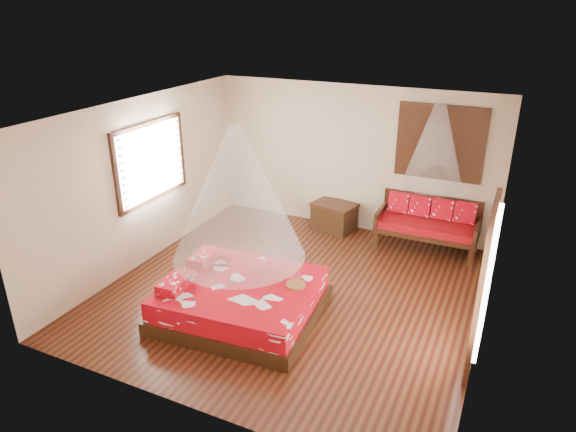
% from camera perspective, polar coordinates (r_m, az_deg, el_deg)
% --- Properties ---
extents(room, '(5.54, 5.54, 2.84)m').
position_cam_1_polar(room, '(7.48, 0.61, 0.89)').
color(room, black).
rests_on(room, ground).
extents(bed, '(2.30, 2.11, 0.64)m').
position_cam_1_polar(bed, '(7.47, -5.33, -9.14)').
color(bed, black).
rests_on(bed, floor).
extents(daybed, '(1.77, 0.79, 0.94)m').
position_cam_1_polar(daybed, '(9.53, 15.30, -0.67)').
color(daybed, black).
rests_on(daybed, floor).
extents(storage_chest, '(0.91, 0.75, 0.55)m').
position_cam_1_polar(storage_chest, '(10.09, 5.15, -0.06)').
color(storage_chest, black).
rests_on(storage_chest, floor).
extents(shutter_panel, '(1.52, 0.06, 1.32)m').
position_cam_1_polar(shutter_panel, '(9.41, 16.56, 7.80)').
color(shutter_panel, black).
rests_on(shutter_panel, wall_back).
extents(window_left, '(0.10, 1.74, 1.34)m').
position_cam_1_polar(window_left, '(8.93, -14.94, 5.85)').
color(window_left, black).
rests_on(window_left, wall_left).
extents(glazed_door, '(0.08, 1.02, 2.16)m').
position_cam_1_polar(glazed_door, '(6.52, 20.71, -7.47)').
color(glazed_door, black).
rests_on(glazed_door, floor).
extents(wine_tray, '(0.28, 0.28, 0.23)m').
position_cam_1_polar(wine_tray, '(7.24, 0.86, -7.33)').
color(wine_tray, brown).
rests_on(wine_tray, bed).
extents(mosquito_net_main, '(1.81, 1.81, 1.80)m').
position_cam_1_polar(mosquito_net_main, '(6.75, -5.67, 2.39)').
color(mosquito_net_main, white).
rests_on(mosquito_net_main, ceiling).
extents(mosquito_net_daybed, '(1.03, 1.03, 1.50)m').
position_cam_1_polar(mosquito_net_daybed, '(8.94, 16.13, 7.74)').
color(mosquito_net_daybed, white).
rests_on(mosquito_net_daybed, ceiling).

